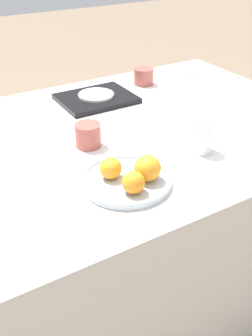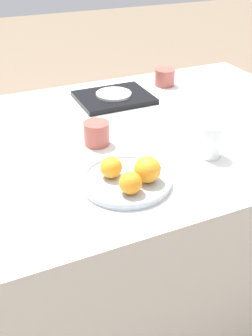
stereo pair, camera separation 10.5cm
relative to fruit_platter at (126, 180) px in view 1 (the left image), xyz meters
name	(u,v)px [view 1 (the left image)]	position (x,y,z in m)	size (l,w,h in m)	color
ground_plane	(119,278)	(0.14, 0.29, -0.74)	(12.00, 12.00, 0.00)	#7A6651
table	(118,214)	(0.14, 0.29, -0.38)	(1.56, 1.03, 0.73)	silver
fruit_platter	(126,180)	(0.00, 0.00, 0.00)	(0.25, 0.25, 0.02)	#B2BCC6
orange_0	(111,168)	(-0.03, 0.03, 0.03)	(0.06, 0.06, 0.06)	orange
orange_1	(133,182)	(-0.02, -0.06, 0.03)	(0.06, 0.06, 0.06)	orange
orange_2	(148,168)	(0.05, -0.03, 0.04)	(0.07, 0.07, 0.07)	orange
water_glass	(203,136)	(0.30, 0.04, 0.04)	(0.07, 0.07, 0.10)	silver
serving_tray	(96,98)	(0.20, 0.57, 0.00)	(0.29, 0.23, 0.02)	black
side_plate	(96,95)	(0.20, 0.57, 0.01)	(0.14, 0.14, 0.01)	silver
cup_0	(88,135)	(0.01, 0.25, 0.03)	(0.08, 0.08, 0.08)	#9E4C42
cup_2	(144,76)	(0.47, 0.64, 0.02)	(0.09, 0.09, 0.07)	#9E4C42
napkin	(178,76)	(0.66, 0.64, -0.01)	(0.13, 0.10, 0.01)	white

